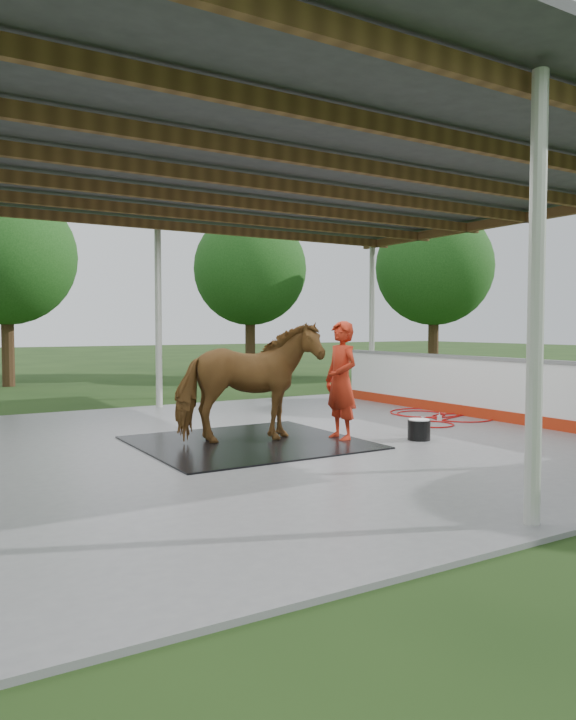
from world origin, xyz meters
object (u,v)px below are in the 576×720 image
horse (248,382)px  wash_bucket (419,429)px  dasher_board (483,389)px  handler (341,381)px

horse → wash_bucket: (2.33, -1.08, -0.74)m
dasher_board → wash_bucket: (-2.60, -1.10, -0.38)m
horse → handler: (1.33, -0.47, -0.01)m
handler → wash_bucket: size_ratio=5.29×
handler → wash_bucket: 1.38m
horse → wash_bucket: size_ratio=6.14×
dasher_board → horse: (-4.92, -0.02, 0.36)m
horse → wash_bucket: horse is taller
dasher_board → handler: 3.65m
dasher_board → wash_bucket: dasher_board is taller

